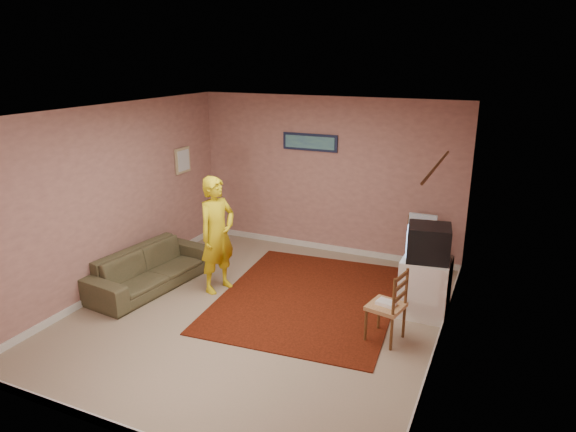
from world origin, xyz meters
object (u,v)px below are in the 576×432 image
at_px(sofa, 150,268).
at_px(person, 217,235).
at_px(crt_tv, 428,243).
at_px(tv_cabinet, 425,287).
at_px(chair_a, 421,240).
at_px(chair_b, 387,298).

height_order(sofa, person, person).
xyz_separation_m(crt_tv, sofa, (-3.74, -0.77, -0.71)).
height_order(tv_cabinet, person, person).
height_order(chair_a, sofa, chair_a).
relative_size(crt_tv, person, 0.35).
relative_size(tv_cabinet, sofa, 0.40).
xyz_separation_m(tv_cabinet, person, (-2.80, -0.44, 0.45)).
xyz_separation_m(tv_cabinet, crt_tv, (-0.01, -0.00, 0.60)).
distance_m(crt_tv, sofa, 3.89).
distance_m(tv_cabinet, crt_tv, 0.61).
distance_m(tv_cabinet, chair_a, 1.32).
height_order(tv_cabinet, sofa, tv_cabinet).
xyz_separation_m(crt_tv, person, (-2.80, -0.44, -0.16)).
bearing_deg(chair_a, chair_b, -108.50).
height_order(tv_cabinet, chair_b, chair_b).
bearing_deg(chair_a, tv_cabinet, -95.17).
distance_m(chair_b, sofa, 3.45).
bearing_deg(sofa, chair_a, -52.48).
bearing_deg(chair_b, sofa, -79.08).
bearing_deg(person, crt_tv, -64.59).
height_order(crt_tv, chair_b, crt_tv).
bearing_deg(crt_tv, chair_a, 93.70).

